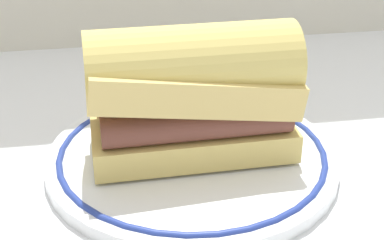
{
  "coord_description": "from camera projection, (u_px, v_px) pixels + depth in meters",
  "views": [
    {
      "loc": [
        -0.05,
        -0.42,
        0.28
      ],
      "look_at": [
        0.02,
        0.02,
        0.04
      ],
      "focal_mm": 53.04,
      "sensor_mm": 36.0,
      "label": 1
    }
  ],
  "objects": [
    {
      "name": "ground_plane",
      "position": [
        168.0,
        178.0,
        0.5
      ],
      "size": [
        1.5,
        1.5,
        0.0
      ],
      "primitive_type": "plane",
      "color": "silver"
    },
    {
      "name": "plate",
      "position": [
        192.0,
        156.0,
        0.52
      ],
      "size": [
        0.27,
        0.27,
        0.01
      ],
      "color": "white",
      "rests_on": "ground_plane"
    },
    {
      "name": "sausage_sandwich",
      "position": [
        192.0,
        91.0,
        0.49
      ],
      "size": [
        0.18,
        0.09,
        0.12
      ],
      "rotation": [
        0.0,
        0.0,
        0.03
      ],
      "color": "#D1B862",
      "rests_on": "plate"
    }
  ]
}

